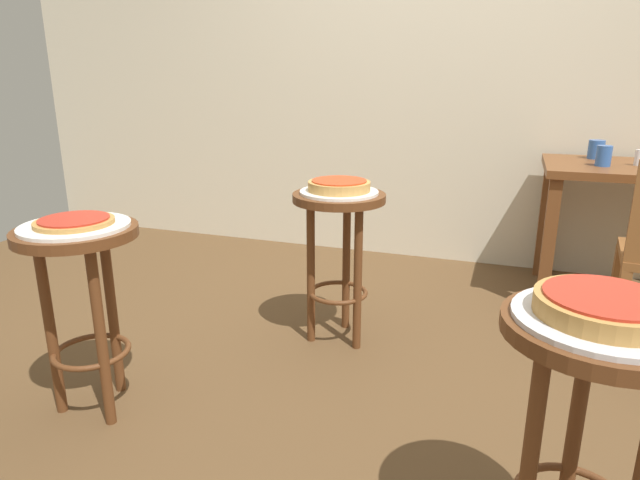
{
  "coord_description": "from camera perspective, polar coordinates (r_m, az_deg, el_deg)",
  "views": [
    {
      "loc": [
        0.44,
        -1.88,
        1.15
      ],
      "look_at": [
        -0.16,
        -0.17,
        0.61
      ],
      "focal_mm": 30.73,
      "sensor_mm": 36.0,
      "label": 1
    }
  ],
  "objects": [
    {
      "name": "dining_table",
      "position": [
        3.21,
        29.36,
        4.43
      ],
      "size": [
        0.82,
        0.65,
        0.72
      ],
      "color": "brown",
      "rests_on": "ground_plane"
    },
    {
      "name": "serving_plate_middle",
      "position": [
        1.96,
        -24.16,
        1.33
      ],
      "size": [
        0.35,
        0.35,
        0.01
      ],
      "primitive_type": "cylinder",
      "color": "white",
      "rests_on": "stool_middle"
    },
    {
      "name": "serving_plate_foreground",
      "position": [
        1.25,
        27.39,
        -7.3
      ],
      "size": [
        0.36,
        0.36,
        0.01
      ],
      "primitive_type": "cylinder",
      "color": "silver",
      "rests_on": "stool_foreground"
    },
    {
      "name": "stool_middle",
      "position": [
        2.01,
        -23.56,
        -3.54
      ],
      "size": [
        0.4,
        0.4,
        0.67
      ],
      "color": "#5B3319",
      "rests_on": "ground_plane"
    },
    {
      "name": "pizza_leftside",
      "position": [
        2.32,
        2.01,
        5.69
      ],
      "size": [
        0.26,
        0.26,
        0.05
      ],
      "color": "tan",
      "rests_on": "serving_plate_leftside"
    },
    {
      "name": "stool_leftside",
      "position": [
        2.37,
        1.96,
        0.79
      ],
      "size": [
        0.4,
        0.4,
        0.67
      ],
      "color": "#5B3319",
      "rests_on": "ground_plane"
    },
    {
      "name": "serving_plate_leftside",
      "position": [
        2.32,
        2.0,
        5.0
      ],
      "size": [
        0.33,
        0.33,
        0.01
      ],
      "primitive_type": "cylinder",
      "color": "white",
      "rests_on": "stool_leftside"
    },
    {
      "name": "cup_far_edge",
      "position": [
        3.34,
        26.81,
        8.41
      ],
      "size": [
        0.08,
        0.08,
        0.1
      ],
      "primitive_type": "cylinder",
      "color": "#3360B2",
      "rests_on": "dining_table"
    },
    {
      "name": "ground_plane",
      "position": [
        2.25,
        5.49,
        -14.17
      ],
      "size": [
        6.0,
        6.0,
        0.0
      ],
      "primitive_type": "plane",
      "color": "brown"
    },
    {
      "name": "pizza_middle",
      "position": [
        1.96,
        -24.21,
        1.79
      ],
      "size": [
        0.25,
        0.25,
        0.02
      ],
      "color": "#B78442",
      "rests_on": "serving_plate_middle"
    },
    {
      "name": "pizza_foreground",
      "position": [
        1.24,
        27.56,
        -6.1
      ],
      "size": [
        0.27,
        0.27,
        0.05
      ],
      "color": "#B78442",
      "rests_on": "serving_plate_foreground"
    },
    {
      "name": "condiment_shaker",
      "position": [
        3.18,
        30.26,
        7.42
      ],
      "size": [
        0.04,
        0.04,
        0.08
      ],
      "primitive_type": "cylinder",
      "color": "white",
      "rests_on": "dining_table"
    },
    {
      "name": "stool_foreground",
      "position": [
        1.33,
        26.35,
        -14.33
      ],
      "size": [
        0.4,
        0.4,
        0.67
      ],
      "color": "#5B3319",
      "rests_on": "ground_plane"
    },
    {
      "name": "cup_near_edge",
      "position": [
        3.07,
        27.45,
        7.78
      ],
      "size": [
        0.07,
        0.07,
        0.1
      ],
      "primitive_type": "cylinder",
      "color": "#3360B2",
      "rests_on": "dining_table"
    },
    {
      "name": "back_wall",
      "position": [
        3.57,
        13.2,
        21.91
      ],
      "size": [
        6.0,
        0.1,
        3.0
      ],
      "primitive_type": "cube",
      "color": "beige",
      "rests_on": "ground_plane"
    }
  ]
}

